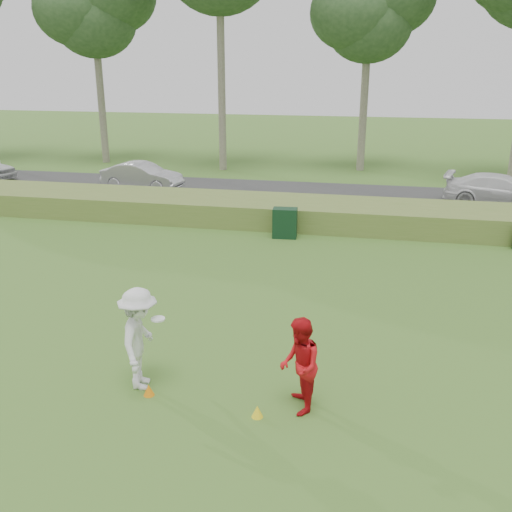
% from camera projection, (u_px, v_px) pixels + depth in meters
% --- Properties ---
extents(ground, '(120.00, 120.00, 0.00)m').
position_uv_depth(ground, '(215.00, 379.00, 11.51)').
color(ground, '#386521').
rests_on(ground, ground).
extents(reed_strip, '(80.00, 3.00, 0.90)m').
position_uv_depth(reed_strip, '(298.00, 212.00, 22.48)').
color(reed_strip, '#55702C').
rests_on(reed_strip, ground).
extents(park_road, '(80.00, 6.00, 0.06)m').
position_uv_depth(park_road, '(312.00, 195.00, 27.25)').
color(park_road, '#2D2D2D').
rests_on(park_road, ground).
extents(tree_2, '(6.50, 6.50, 12.00)m').
position_uv_depth(tree_2, '(94.00, 10.00, 33.57)').
color(tree_2, gray).
rests_on(tree_2, ground).
extents(tree_4, '(6.24, 6.24, 11.50)m').
position_uv_depth(tree_4, '(369.00, 13.00, 31.04)').
color(tree_4, gray).
rests_on(tree_4, ground).
extents(player_white, '(1.02, 1.43, 2.05)m').
position_uv_depth(player_white, '(140.00, 339.00, 10.97)').
color(player_white, silver).
rests_on(player_white, ground).
extents(player_red, '(0.88, 1.02, 1.81)m').
position_uv_depth(player_red, '(300.00, 366.00, 10.23)').
color(player_red, red).
rests_on(player_red, ground).
extents(cone_orange, '(0.21, 0.21, 0.23)m').
position_uv_depth(cone_orange, '(149.00, 390.00, 10.93)').
color(cone_orange, orange).
rests_on(cone_orange, ground).
extents(cone_yellow, '(0.21, 0.21, 0.23)m').
position_uv_depth(cone_yellow, '(257.00, 411.00, 10.26)').
color(cone_yellow, yellow).
rests_on(cone_yellow, ground).
extents(utility_cabinet, '(0.90, 0.60, 1.09)m').
position_uv_depth(utility_cabinet, '(285.00, 223.00, 20.66)').
color(utility_cabinet, black).
rests_on(utility_cabinet, ground).
extents(car_mid, '(4.17, 1.90, 1.33)m').
position_uv_depth(car_mid, '(142.00, 176.00, 28.21)').
color(car_mid, '#BCBBC0').
rests_on(car_mid, park_road).
extents(car_right, '(5.09, 3.00, 1.38)m').
position_uv_depth(car_right, '(501.00, 191.00, 24.83)').
color(car_right, silver).
rests_on(car_right, park_road).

